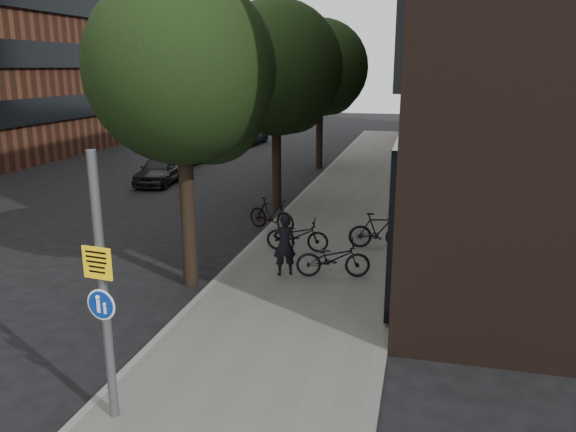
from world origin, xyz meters
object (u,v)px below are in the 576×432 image
(pedestrian, at_px, (284,245))
(parked_bike_facade_near, at_px, (333,258))
(signpost, at_px, (104,290))
(parked_car_near, at_px, (160,170))

(pedestrian, xyz_separation_m, parked_bike_facade_near, (1.24, 0.15, -0.31))
(parked_bike_facade_near, bearing_deg, signpost, 148.14)
(signpost, relative_size, pedestrian, 2.56)
(signpost, distance_m, pedestrian, 6.75)
(pedestrian, relative_size, parked_car_near, 0.42)
(signpost, height_order, parked_car_near, signpost)
(signpost, distance_m, parked_car_near, 18.79)
(pedestrian, height_order, parked_bike_facade_near, pedestrian)
(signpost, relative_size, parked_car_near, 1.06)
(pedestrian, xyz_separation_m, parked_car_near, (-8.67, 10.57, -0.27))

